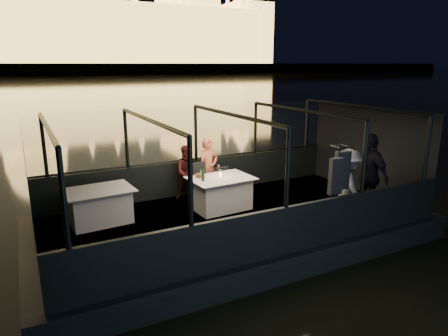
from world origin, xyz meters
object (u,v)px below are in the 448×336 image
dining_table_central (221,193)px  person_woman_coral (208,168)px  dining_table_aft (100,206)px  wine_bottle (203,174)px  chair_port_right (225,182)px  coat_stand (336,191)px  passenger_dark (368,179)px  passenger_stripe (348,183)px  person_man_maroon (188,170)px  chair_port_left (201,186)px

dining_table_central → person_woman_coral: 1.08m
dining_table_aft → wine_bottle: size_ratio=4.25×
dining_table_aft → chair_port_right: 3.11m
coat_stand → passenger_dark: size_ratio=0.98×
dining_table_central → dining_table_aft: size_ratio=1.02×
wine_bottle → passenger_dark: bearing=-29.6°
dining_table_aft → passenger_dark: bearing=-22.8°
passenger_stripe → person_man_maroon: bearing=54.1°
chair_port_right → coat_stand: (1.02, -2.87, 0.45)m
chair_port_left → person_woman_coral: bearing=38.5°
chair_port_right → dining_table_central: bearing=-126.6°
chair_port_left → passenger_dark: (2.98, -2.44, 0.40)m
chair_port_right → passenger_stripe: passenger_stripe is taller
dining_table_aft → person_woman_coral: person_woman_coral is taller
chair_port_right → person_man_maroon: (-0.80, 0.48, 0.30)m
chair_port_left → person_man_maroon: person_man_maroon is taller
chair_port_right → dining_table_aft: bearing=-179.0°
chair_port_left → person_man_maroon: size_ratio=0.71×
passenger_stripe → person_woman_coral: bearing=47.8°
dining_table_central → coat_stand: 2.75m
passenger_dark → chair_port_right: bearing=-133.9°
dining_table_aft → person_man_maroon: size_ratio=1.03×
chair_port_left → person_woman_coral: size_ratio=0.64×
chair_port_left → wine_bottle: (-0.21, -0.62, 0.47)m
passenger_dark → passenger_stripe: bearing=-84.3°
person_man_maroon → chair_port_left: bearing=-61.1°
coat_stand → wine_bottle: 2.94m
chair_port_right → person_man_maroon: 0.98m
dining_table_central → wine_bottle: (-0.47, -0.04, 0.53)m
chair_port_right → person_man_maroon: size_ratio=0.58×
dining_table_aft → coat_stand: size_ratio=0.76×
dining_table_central → person_man_maroon: person_man_maroon is taller
person_man_maroon → dining_table_central: bearing=-57.2°
dining_table_aft → passenger_stripe: bearing=-25.7°
person_woman_coral → person_man_maroon: 0.55m
chair_port_left → dining_table_central: bearing=-74.1°
dining_table_central → passenger_dark: passenger_dark is taller
chair_port_left → passenger_stripe: size_ratio=0.61×
dining_table_aft → chair_port_left: chair_port_left is taller
dining_table_aft → coat_stand: 4.97m
chair_port_left → chair_port_right: size_ratio=1.22×
person_woman_coral → passenger_stripe: passenger_stripe is taller
passenger_stripe → dining_table_central: bearing=61.7°
dining_table_central → chair_port_left: bearing=113.9°
person_woman_coral → passenger_stripe: bearing=-65.3°
dining_table_aft → passenger_stripe: 5.37m
dining_table_aft → passenger_dark: 5.91m
dining_table_central → passenger_dark: size_ratio=0.77×
chair_port_right → person_woman_coral: size_ratio=0.53×
dining_table_aft → passenger_dark: size_ratio=0.75×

